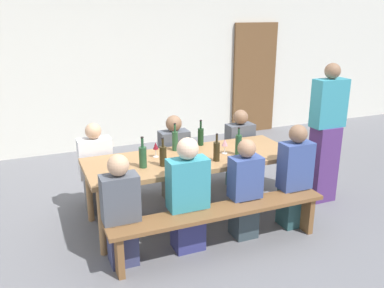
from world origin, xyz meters
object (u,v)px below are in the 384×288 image
Objects in this scene: wine_bottle_2 at (143,156)px; seated_guest_far_2 at (239,151)px; wine_bottle_4 at (201,136)px; wine_glass_2 at (225,143)px; seated_guest_far_1 at (174,160)px; bench_near at (220,217)px; bench_far at (170,167)px; seated_guest_near_3 at (294,179)px; wine_bottle_0 at (217,151)px; wine_glass_0 at (156,147)px; tasting_table at (192,163)px; standing_host at (326,137)px; seated_guest_near_0 at (121,213)px; wine_bottle_3 at (175,140)px; seated_guest_far_0 at (96,171)px; wine_bottle_5 at (163,156)px; seated_guest_near_1 at (188,198)px; seated_guest_near_2 at (245,191)px; wine_glass_1 at (243,150)px; wine_bottle_1 at (238,144)px; wooden_door at (254,79)px.

seated_guest_far_2 is at bearing 24.25° from wine_bottle_2.
wine_bottle_4 reaches higher than wine_glass_2.
seated_guest_far_1 is at bearing 49.35° from wine_bottle_2.
bench_near is 1.00m from wine_bottle_2.
bench_far is 1.64m from seated_guest_near_3.
bench_near is 7.22× the size of wine_bottle_4.
wine_glass_0 is at bearing 147.22° from wine_bottle_0.
standing_host reaches higher than tasting_table.
seated_guest_near_0 reaches higher than bench_far.
wine_bottle_3 is 0.30× the size of seated_guest_far_0.
seated_guest_near_1 is at bearing -77.20° from wine_bottle_5.
seated_guest_near_3 reaches higher than seated_guest_near_2.
standing_host is at bearing 6.54° from wine_glass_1.
standing_host is at bearing -5.62° from wine_glass_2.
wine_glass_1 is at bearing -11.13° from wine_bottle_5.
wine_bottle_1 is 0.72m from seated_guest_near_3.
wine_bottle_2 is at bearing 178.34° from wine_bottle_1.
seated_guest_far_1 is at bearing -91.46° from bench_far.
seated_guest_far_2 is (-1.59, -2.33, -0.54)m from wooden_door.
bench_far is at bearing 120.35° from wine_bottle_1.
wine_bottle_1 reaches higher than bench_far.
wine_glass_2 is at bearing -41.14° from seated_guest_far_2.
seated_guest_far_0 is at bearing 154.15° from wine_bottle_1.
wine_bottle_1 is at bearing 78.47° from wine_glass_1.
seated_guest_near_2 is 0.99× the size of seated_guest_far_1.
bench_near is 1.64m from seated_guest_far_0.
tasting_table is 0.80m from bench_far.
wine_bottle_4 is (-0.25, 0.49, -0.01)m from wine_bottle_1.
seated_guest_near_0 is at bearing -162.99° from wine_bottle_1.
seated_guest_near_1 reaches higher than seated_guest_near_0.
seated_guest_far_0 reaches higher than wine_bottle_3.
wine_bottle_5 is 0.29× the size of seated_guest_near_2.
bench_far is 7.31× the size of wine_bottle_5.
wine_bottle_0 is at bearing 14.04° from seated_guest_far_1.
wine_glass_0 is at bearing -8.72° from standing_host.
bench_near is (-2.52, -3.64, -0.69)m from wooden_door.
seated_guest_near_1 reaches higher than wine_bottle_0.
tasting_table is 13.70× the size of wine_glass_2.
wine_bottle_0 is at bearing 64.78° from seated_guest_near_3.
bench_far is 13.12× the size of wine_glass_0.
wine_bottle_4 is 0.66m from wine_glass_0.
wine_bottle_4 is 0.29× the size of seated_guest_far_2.
seated_guest_near_0 reaches higher than wine_bottle_0.
wine_glass_0 is (-0.63, -0.20, 0.01)m from wine_bottle_4.
wine_bottle_3 is 0.19× the size of standing_host.
wine_bottle_3 is 1.06× the size of wine_bottle_5.
seated_guest_near_1 is at bearing -120.28° from wine_bottle_4.
seated_guest_far_1 reaches higher than wine_bottle_1.
wine_bottle_0 is 0.59m from wine_bottle_5.
seated_guest_near_1 is 1.07× the size of seated_guest_far_1.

